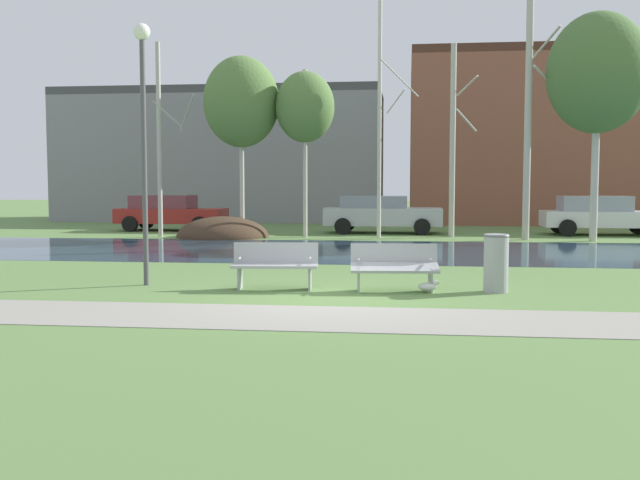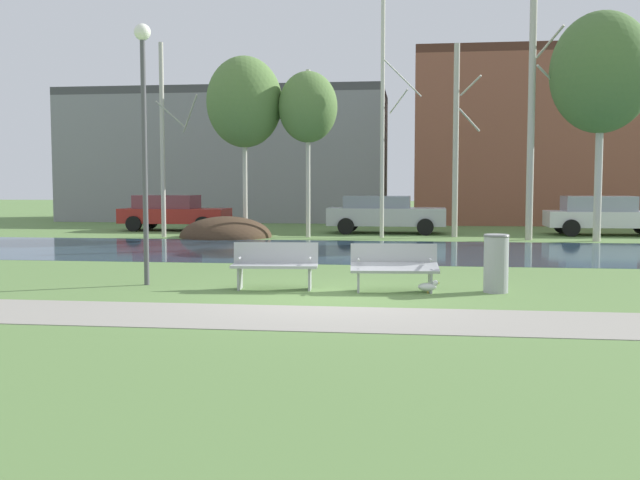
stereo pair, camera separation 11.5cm
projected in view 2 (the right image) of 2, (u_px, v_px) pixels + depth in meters
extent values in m
plane|color=#5B7F42|center=(366.00, 248.00, 22.56)|extent=(120.00, 120.00, 0.00)
cube|color=gray|center=(314.00, 318.00, 10.80)|extent=(60.00, 2.02, 0.01)
cube|color=#284256|center=(364.00, 251.00, 21.53)|extent=(80.00, 7.47, 0.01)
ellipsoid|color=#423021|center=(226.00, 237.00, 27.07)|extent=(3.40, 3.33, 1.53)
cube|color=#9EA0A3|center=(274.00, 266.00, 13.61)|extent=(1.63, 0.61, 0.05)
cube|color=#9EA0A3|center=(276.00, 253.00, 13.88)|extent=(1.60, 0.21, 0.40)
cube|color=#9EA0A3|center=(240.00, 277.00, 13.72)|extent=(0.08, 0.43, 0.45)
cube|color=#9EA0A3|center=(310.00, 278.00, 13.66)|extent=(0.08, 0.43, 0.45)
cylinder|color=#9EA0A3|center=(239.00, 258.00, 13.65)|extent=(0.06, 0.28, 0.04)
cylinder|color=#9EA0A3|center=(310.00, 259.00, 13.59)|extent=(0.06, 0.28, 0.04)
cube|color=#9EA0A3|center=(394.00, 268.00, 13.33)|extent=(1.63, 0.61, 0.16)
cube|color=#9EA0A3|center=(394.00, 254.00, 13.59)|extent=(1.60, 0.21, 0.40)
cube|color=#9EA0A3|center=(358.00, 279.00, 13.44)|extent=(0.08, 0.43, 0.45)
cube|color=#9EA0A3|center=(430.00, 280.00, 13.38)|extent=(0.08, 0.43, 0.45)
cylinder|color=#9EA0A3|center=(358.00, 260.00, 13.37)|extent=(0.06, 0.28, 0.04)
cylinder|color=#9EA0A3|center=(431.00, 260.00, 13.31)|extent=(0.06, 0.28, 0.04)
cylinder|color=#999B9E|center=(496.00, 263.00, 13.32)|extent=(0.44, 0.44, 1.06)
torus|color=#5B5D5E|center=(497.00, 236.00, 13.28)|extent=(0.47, 0.47, 0.04)
ellipsoid|color=white|center=(427.00, 287.00, 13.22)|extent=(0.33, 0.15, 0.15)
sphere|color=white|center=(435.00, 283.00, 13.19)|extent=(0.10, 0.10, 0.10)
cone|color=gold|center=(439.00, 283.00, 13.19)|extent=(0.06, 0.03, 0.03)
cylinder|color=gold|center=(428.00, 291.00, 13.19)|extent=(0.01, 0.01, 0.10)
cylinder|color=gold|center=(428.00, 290.00, 13.25)|extent=(0.01, 0.01, 0.10)
cylinder|color=#4C4C51|center=(145.00, 164.00, 14.17)|extent=(0.10, 0.10, 4.71)
sphere|color=white|center=(142.00, 32.00, 13.97)|extent=(0.32, 0.32, 0.32)
cylinder|color=#BCB7A8|center=(162.00, 141.00, 26.81)|extent=(0.17, 0.17, 7.08)
cylinder|color=#BCB7A8|center=(190.00, 114.00, 27.21)|extent=(1.04, 1.48, 1.28)
cylinder|color=#BCB7A8|center=(170.00, 114.00, 26.20)|extent=(0.84, 0.81, 0.87)
cylinder|color=beige|center=(245.00, 151.00, 27.22)|extent=(0.17, 0.17, 6.39)
ellipsoid|color=#567A3D|center=(244.00, 102.00, 27.08)|extent=(2.80, 2.80, 3.35)
cylinder|color=beige|center=(308.00, 154.00, 26.77)|extent=(0.16, 0.16, 6.09)
ellipsoid|color=#567A3D|center=(308.00, 107.00, 26.64)|extent=(2.15, 2.15, 2.58)
cylinder|color=beige|center=(382.00, 115.00, 26.49)|extent=(0.15, 0.15, 8.90)
cylinder|color=beige|center=(399.00, 101.00, 26.76)|extent=(0.71, 1.01, 0.79)
cylinder|color=beige|center=(403.00, 78.00, 25.55)|extent=(1.34, 1.30, 1.16)
cylinder|color=#BCB7A8|center=(456.00, 141.00, 26.86)|extent=(0.21, 0.21, 7.05)
cylinder|color=#BCB7A8|center=(471.00, 86.00, 27.00)|extent=(0.73, 1.02, 0.65)
cylinder|color=#BCB7A8|center=(469.00, 120.00, 26.29)|extent=(0.84, 0.82, 0.79)
cylinder|color=#BCB7A8|center=(531.00, 113.00, 25.38)|extent=(0.24, 0.24, 8.82)
cylinder|color=#BCB7A8|center=(550.00, 42.00, 25.54)|extent=(0.82, 1.14, 0.97)
cylinder|color=#BCB7A8|center=(547.00, 76.00, 24.79)|extent=(0.87, 0.84, 0.65)
cylinder|color=beige|center=(600.00, 134.00, 24.81)|extent=(0.26, 0.26, 7.31)
ellipsoid|color=#4C7038|center=(601.00, 72.00, 24.65)|extent=(3.39, 3.39, 4.07)
cube|color=maroon|center=(175.00, 216.00, 30.77)|extent=(4.47, 1.87, 0.61)
cube|color=brown|center=(167.00, 202.00, 30.78)|extent=(2.51, 1.63, 0.55)
cylinder|color=black|center=(215.00, 222.00, 31.49)|extent=(0.64, 0.23, 0.64)
cylinder|color=black|center=(203.00, 224.00, 29.70)|extent=(0.64, 0.23, 0.64)
cylinder|color=black|center=(150.00, 221.00, 31.89)|extent=(0.64, 0.23, 0.64)
cylinder|color=black|center=(134.00, 224.00, 30.10)|extent=(0.64, 0.23, 0.64)
cube|color=#B2B5BC|center=(386.00, 216.00, 29.06)|extent=(4.64, 1.89, 0.69)
cube|color=gray|center=(377.00, 202.00, 29.07)|extent=(2.60, 1.65, 0.47)
cylinder|color=black|center=(425.00, 224.00, 29.79)|extent=(0.64, 0.23, 0.64)
cylinder|color=black|center=(425.00, 227.00, 27.97)|extent=(0.64, 0.23, 0.64)
cylinder|color=black|center=(351.00, 224.00, 30.21)|extent=(0.64, 0.23, 0.64)
cylinder|color=black|center=(346.00, 226.00, 28.40)|extent=(0.64, 0.23, 0.64)
cube|color=silver|center=(608.00, 219.00, 27.92)|extent=(4.57, 1.82, 0.61)
cube|color=#949AAC|center=(598.00, 204.00, 27.92)|extent=(2.57, 1.59, 0.57)
cylinder|color=black|center=(562.00, 225.00, 29.02)|extent=(0.64, 0.23, 0.64)
cylinder|color=black|center=(571.00, 228.00, 27.27)|extent=(0.64, 0.23, 0.64)
cube|color=gray|center=(230.00, 160.00, 39.95)|extent=(16.87, 7.15, 6.46)
cube|color=#48484B|center=(229.00, 97.00, 39.68)|extent=(16.87, 7.15, 0.40)
cube|color=brown|center=(577.00, 144.00, 37.54)|extent=(16.52, 9.13, 7.98)
cube|color=#4E2C21|center=(579.00, 61.00, 37.21)|extent=(16.52, 9.13, 0.40)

